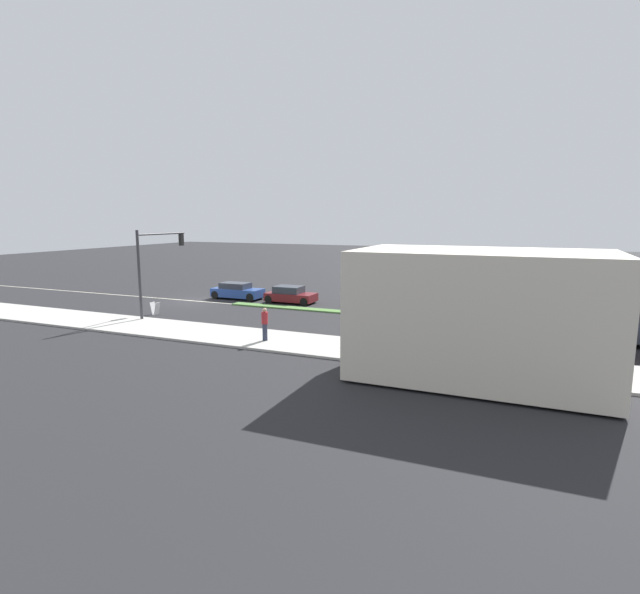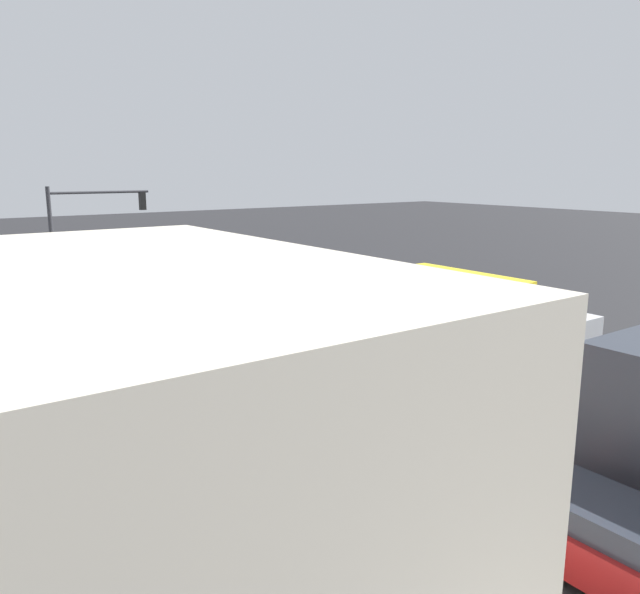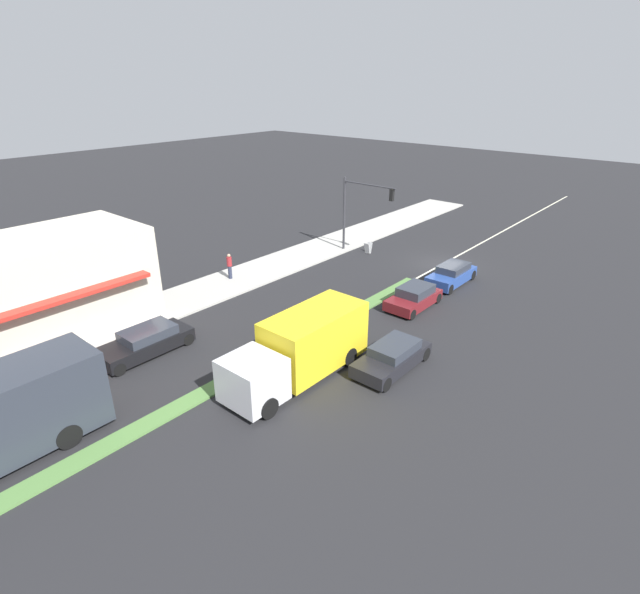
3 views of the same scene
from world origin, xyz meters
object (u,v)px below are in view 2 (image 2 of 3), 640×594
at_px(suv_black, 378,426).
at_px(sedan_maroon, 307,296).
at_px(pedestrian, 73,350).
at_px(hatchback_red, 624,549).
at_px(traffic_signal_main, 84,227).
at_px(delivery_truck, 471,319).
at_px(coupe_blue, 255,281).
at_px(warning_aframe_sign, 97,298).
at_px(sedan_dark, 455,315).

height_order(suv_black, sedan_maroon, suv_black).
bearing_deg(sedan_maroon, pedestrian, 20.39).
height_order(sedan_maroon, hatchback_red, sedan_maroon).
bearing_deg(traffic_signal_main, sedan_maroon, 145.69).
bearing_deg(delivery_truck, suv_black, 26.00).
relative_size(sedan_maroon, coupe_blue, 0.92).
distance_m(warning_aframe_sign, suv_black, 19.65).
xyz_separation_m(pedestrian, sedan_maroon, (-11.61, -4.31, -0.42)).
height_order(pedestrian, hatchback_red, pedestrian).
bearing_deg(warning_aframe_sign, delivery_truck, 115.85).
relative_size(pedestrian, delivery_truck, 0.23).
height_order(warning_aframe_sign, delivery_truck, delivery_truck).
bearing_deg(sedan_dark, coupe_blue, -76.21).
xyz_separation_m(sedan_maroon, coupe_blue, (0.00, -4.78, 0.02)).
height_order(traffic_signal_main, sedan_dark, traffic_signal_main).
height_order(hatchback_red, coupe_blue, coupe_blue).
bearing_deg(suv_black, warning_aframe_sign, -88.21).
distance_m(suv_black, sedan_dark, 12.05).
xyz_separation_m(suv_black, coupe_blue, (-7.20, -18.14, 0.01)).
height_order(pedestrian, suv_black, pedestrian).
xyz_separation_m(sedan_dark, hatchback_red, (10.00, 12.58, 0.00)).
bearing_deg(coupe_blue, sedan_maroon, 90.00).
height_order(traffic_signal_main, warning_aframe_sign, traffic_signal_main).
height_order(suv_black, coupe_blue, coupe_blue).
relative_size(pedestrian, sedan_maroon, 0.46).
xyz_separation_m(traffic_signal_main, pedestrian, (3.28, 9.99, -2.87)).
bearing_deg(traffic_signal_main, suv_black, 93.38).
bearing_deg(coupe_blue, delivery_truck, 90.00).
bearing_deg(sedan_dark, delivery_truck, 48.95).
bearing_deg(hatchback_red, sedan_dark, -128.47).
relative_size(pedestrian, coupe_blue, 0.42).
bearing_deg(traffic_signal_main, warning_aframe_sign, -130.18).
height_order(sedan_dark, coupe_blue, coupe_blue).
xyz_separation_m(warning_aframe_sign, coupe_blue, (-7.81, 1.50, 0.21)).
bearing_deg(suv_black, sedan_dark, -146.07).
height_order(traffic_signal_main, sedan_maroon, traffic_signal_main).
distance_m(traffic_signal_main, coupe_blue, 8.99).
relative_size(sedan_dark, hatchback_red, 0.98).
height_order(warning_aframe_sign, hatchback_red, hatchback_red).
distance_m(sedan_maroon, coupe_blue, 4.78).
height_order(warning_aframe_sign, suv_black, suv_black).
relative_size(warning_aframe_sign, suv_black, 0.18).
bearing_deg(warning_aframe_sign, hatchback_red, 91.38).
relative_size(warning_aframe_sign, sedan_dark, 0.20).
bearing_deg(sedan_dark, sedan_maroon, -67.10).
bearing_deg(pedestrian, hatchback_red, 106.47).
bearing_deg(delivery_truck, traffic_signal_main, -61.80).
bearing_deg(pedestrian, delivery_truck, 154.52).
distance_m(traffic_signal_main, warning_aframe_sign, 3.56).
relative_size(traffic_signal_main, delivery_truck, 0.75).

